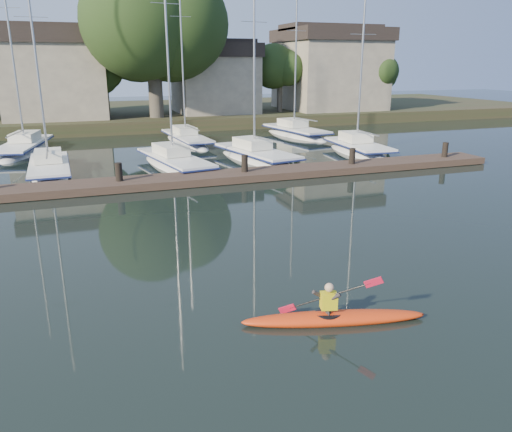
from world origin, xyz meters
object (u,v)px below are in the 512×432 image
object	(u,v)px
sailboat_1	(51,177)
sailboat_4	(357,156)
sailboat_7	(295,138)
dock	(185,180)
sailboat_3	(256,163)
sailboat_5	(25,155)
sailboat_6	(187,145)
sailboat_2	(175,170)
kayak	(333,316)

from	to	relation	value
sailboat_1	sailboat_4	xyz separation A→B (m)	(18.29, 0.11, -0.02)
sailboat_4	sailboat_7	size ratio (longest dim) A/B	0.92
dock	sailboat_1	world-z (taller)	sailboat_1
sailboat_3	sailboat_4	bearing A→B (deg)	-9.78
sailboat_5	sailboat_6	world-z (taller)	sailboat_5
sailboat_5	sailboat_7	distance (m)	19.54
sailboat_6	dock	bearing A→B (deg)	-106.39
sailboat_5	sailboat_6	size ratio (longest dim) A/B	1.02
sailboat_1	sailboat_2	xyz separation A→B (m)	(6.44, -0.37, -0.00)
sailboat_3	sailboat_4	distance (m)	6.95
dock	sailboat_1	distance (m)	7.66
kayak	sailboat_2	world-z (taller)	sailboat_2
sailboat_1	sailboat_2	bearing A→B (deg)	-5.17
sailboat_2	sailboat_4	size ratio (longest dim) A/B	1.16
sailboat_1	sailboat_2	size ratio (longest dim) A/B	0.91
sailboat_7	dock	bearing A→B (deg)	-140.13
sailboat_4	sailboat_6	distance (m)	12.30
kayak	sailboat_4	world-z (taller)	sailboat_4
sailboat_2	sailboat_7	bearing A→B (deg)	28.01
sailboat_4	sailboat_5	world-z (taller)	sailboat_5
sailboat_1	sailboat_7	xyz separation A→B (m)	(17.72, 8.59, -0.02)
dock	sailboat_2	bearing A→B (deg)	85.85
dock	sailboat_6	world-z (taller)	sailboat_6
sailboat_2	kayak	bearing A→B (deg)	-100.31
dock	sailboat_1	size ratio (longest dim) A/B	2.58
sailboat_1	sailboat_3	size ratio (longest dim) A/B	0.99
dock	sailboat_2	xyz separation A→B (m)	(0.30, 4.19, -0.38)
kayak	dock	distance (m)	14.19
dock	sailboat_1	bearing A→B (deg)	143.34
kayak	sailboat_1	size ratio (longest dim) A/B	0.32
sailboat_1	sailboat_3	world-z (taller)	sailboat_3
kayak	sailboat_2	bearing A→B (deg)	104.56
sailboat_4	sailboat_1	bearing A→B (deg)	-175.64
sailboat_5	sailboat_7	size ratio (longest dim) A/B	1.10
dock	sailboat_7	xyz separation A→B (m)	(11.58, 13.15, -0.41)
sailboat_1	sailboat_5	size ratio (longest dim) A/B	0.88
sailboat_1	sailboat_5	world-z (taller)	sailboat_5
sailboat_2	sailboat_7	xyz separation A→B (m)	(11.28, 8.96, -0.02)
sailboat_4	sailboat_6	world-z (taller)	sailboat_6
sailboat_2	sailboat_4	bearing A→B (deg)	-8.11
kayak	dock	bearing A→B (deg)	105.83
sailboat_2	sailboat_3	bearing A→B (deg)	-6.83
sailboat_2	sailboat_6	xyz separation A→B (m)	(2.46, 8.44, 0.01)
sailboat_1	sailboat_7	world-z (taller)	sailboat_7
sailboat_4	sailboat_5	xyz separation A→B (m)	(-20.09, 7.57, 0.02)
sailboat_1	sailboat_2	distance (m)	6.45
sailboat_3	sailboat_7	size ratio (longest dim) A/B	0.98
sailboat_4	sailboat_5	distance (m)	21.47
sailboat_4	sailboat_7	xyz separation A→B (m)	(-0.57, 8.47, 0.00)
kayak	sailboat_2	size ratio (longest dim) A/B	0.29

